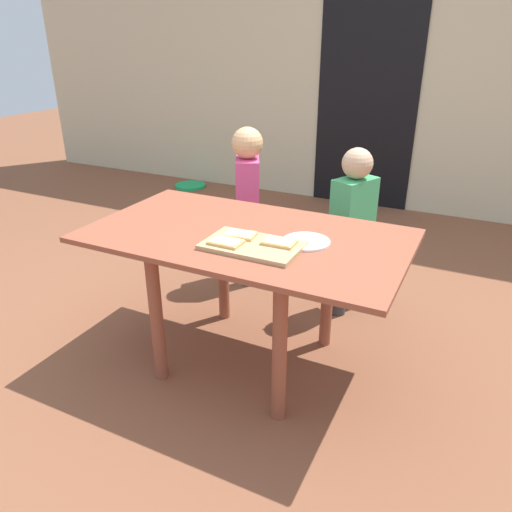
{
  "coord_description": "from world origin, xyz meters",
  "views": [
    {
      "loc": [
        0.93,
        -1.8,
        1.49
      ],
      "look_at": [
        0.05,
        0.0,
        0.58
      ],
      "focal_mm": 34.2,
      "sensor_mm": 36.0,
      "label": 1
    }
  ],
  "objects_px": {
    "pizza_slice_near_left": "(226,242)",
    "pizza_slice_far_right": "(279,242)",
    "cutting_board": "(253,245)",
    "child_left": "(248,194)",
    "plate_white_right": "(306,242)",
    "dining_table": "(246,253)",
    "garden_hose_coil": "(190,186)",
    "pizza_slice_far_left": "(240,234)",
    "child_right": "(352,223)"
  },
  "relations": [
    {
      "from": "plate_white_right",
      "to": "garden_hose_coil",
      "type": "bearing_deg",
      "value": 132.42
    },
    {
      "from": "pizza_slice_near_left",
      "to": "garden_hose_coil",
      "type": "distance_m",
      "value": 3.34
    },
    {
      "from": "child_right",
      "to": "plate_white_right",
      "type": "bearing_deg",
      "value": -91.57
    },
    {
      "from": "pizza_slice_far_right",
      "to": "plate_white_right",
      "type": "relative_size",
      "value": 0.68
    },
    {
      "from": "pizza_slice_near_left",
      "to": "garden_hose_coil",
      "type": "xyz_separation_m",
      "value": [
        -1.94,
        2.63,
        -0.69
      ]
    },
    {
      "from": "cutting_board",
      "to": "pizza_slice_far_right",
      "type": "bearing_deg",
      "value": 24.63
    },
    {
      "from": "child_left",
      "to": "pizza_slice_far_left",
      "type": "bearing_deg",
      "value": -64.92
    },
    {
      "from": "dining_table",
      "to": "plate_white_right",
      "type": "distance_m",
      "value": 0.3
    },
    {
      "from": "child_right",
      "to": "garden_hose_coil",
      "type": "relative_size",
      "value": 2.94
    },
    {
      "from": "pizza_slice_far_left",
      "to": "plate_white_right",
      "type": "distance_m",
      "value": 0.29
    },
    {
      "from": "pizza_slice_near_left",
      "to": "pizza_slice_far_left",
      "type": "xyz_separation_m",
      "value": [
        0.01,
        0.1,
        0.0
      ]
    },
    {
      "from": "pizza_slice_far_right",
      "to": "garden_hose_coil",
      "type": "xyz_separation_m",
      "value": [
        -2.14,
        2.53,
        -0.69
      ]
    },
    {
      "from": "pizza_slice_near_left",
      "to": "pizza_slice_far_right",
      "type": "distance_m",
      "value": 0.22
    },
    {
      "from": "dining_table",
      "to": "pizza_slice_far_left",
      "type": "distance_m",
      "value": 0.15
    },
    {
      "from": "child_left",
      "to": "garden_hose_coil",
      "type": "height_order",
      "value": "child_left"
    },
    {
      "from": "child_right",
      "to": "cutting_board",
      "type": "bearing_deg",
      "value": -103.6
    },
    {
      "from": "child_right",
      "to": "child_left",
      "type": "bearing_deg",
      "value": 172.0
    },
    {
      "from": "cutting_board",
      "to": "pizza_slice_near_left",
      "type": "height_order",
      "value": "pizza_slice_near_left"
    },
    {
      "from": "child_left",
      "to": "garden_hose_coil",
      "type": "bearing_deg",
      "value": 133.0
    },
    {
      "from": "garden_hose_coil",
      "to": "pizza_slice_far_right",
      "type": "bearing_deg",
      "value": -49.82
    },
    {
      "from": "pizza_slice_far_right",
      "to": "plate_white_right",
      "type": "bearing_deg",
      "value": 51.61
    },
    {
      "from": "dining_table",
      "to": "pizza_slice_near_left",
      "type": "bearing_deg",
      "value": -89.94
    },
    {
      "from": "cutting_board",
      "to": "child_left",
      "type": "relative_size",
      "value": 0.4
    },
    {
      "from": "child_right",
      "to": "dining_table",
      "type": "bearing_deg",
      "value": -113.19
    },
    {
      "from": "pizza_slice_far_right",
      "to": "cutting_board",
      "type": "bearing_deg",
      "value": -155.37
    },
    {
      "from": "dining_table",
      "to": "pizza_slice_far_left",
      "type": "relative_size",
      "value": 9.77
    },
    {
      "from": "cutting_board",
      "to": "garden_hose_coil",
      "type": "distance_m",
      "value": 3.36
    },
    {
      "from": "cutting_board",
      "to": "plate_white_right",
      "type": "bearing_deg",
      "value": 39.29
    },
    {
      "from": "cutting_board",
      "to": "pizza_slice_near_left",
      "type": "relative_size",
      "value": 2.95
    },
    {
      "from": "plate_white_right",
      "to": "child_right",
      "type": "bearing_deg",
      "value": 88.43
    },
    {
      "from": "plate_white_right",
      "to": "garden_hose_coil",
      "type": "distance_m",
      "value": 3.36
    },
    {
      "from": "pizza_slice_near_left",
      "to": "plate_white_right",
      "type": "xyz_separation_m",
      "value": [
        0.28,
        0.2,
        -0.02
      ]
    },
    {
      "from": "dining_table",
      "to": "cutting_board",
      "type": "distance_m",
      "value": 0.2
    },
    {
      "from": "cutting_board",
      "to": "plate_white_right",
      "type": "relative_size",
      "value": 1.97
    },
    {
      "from": "child_left",
      "to": "child_right",
      "type": "height_order",
      "value": "child_left"
    },
    {
      "from": "child_left",
      "to": "cutting_board",
      "type": "bearing_deg",
      "value": -61.76
    },
    {
      "from": "child_left",
      "to": "child_right",
      "type": "xyz_separation_m",
      "value": [
        0.7,
        -0.1,
        -0.04
      ]
    },
    {
      "from": "cutting_board",
      "to": "child_right",
      "type": "bearing_deg",
      "value": 76.4
    },
    {
      "from": "dining_table",
      "to": "child_right",
      "type": "distance_m",
      "value": 0.76
    },
    {
      "from": "cutting_board",
      "to": "pizza_slice_far_left",
      "type": "bearing_deg",
      "value": 150.79
    },
    {
      "from": "cutting_board",
      "to": "child_left",
      "type": "distance_m",
      "value": 1.05
    },
    {
      "from": "pizza_slice_far_right",
      "to": "garden_hose_coil",
      "type": "height_order",
      "value": "pizza_slice_far_right"
    },
    {
      "from": "dining_table",
      "to": "pizza_slice_near_left",
      "type": "relative_size",
      "value": 10.42
    },
    {
      "from": "pizza_slice_far_right",
      "to": "garden_hose_coil",
      "type": "relative_size",
      "value": 0.43
    },
    {
      "from": "pizza_slice_near_left",
      "to": "garden_hose_coil",
      "type": "relative_size",
      "value": 0.42
    },
    {
      "from": "pizza_slice_far_left",
      "to": "garden_hose_coil",
      "type": "distance_m",
      "value": 3.27
    },
    {
      "from": "dining_table",
      "to": "cutting_board",
      "type": "height_order",
      "value": "cutting_board"
    },
    {
      "from": "pizza_slice_far_right",
      "to": "pizza_slice_far_left",
      "type": "bearing_deg",
      "value": 179.28
    },
    {
      "from": "cutting_board",
      "to": "child_right",
      "type": "relative_size",
      "value": 0.42
    },
    {
      "from": "plate_white_right",
      "to": "child_right",
      "type": "xyz_separation_m",
      "value": [
        0.02,
        0.68,
        -0.14
      ]
    }
  ]
}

